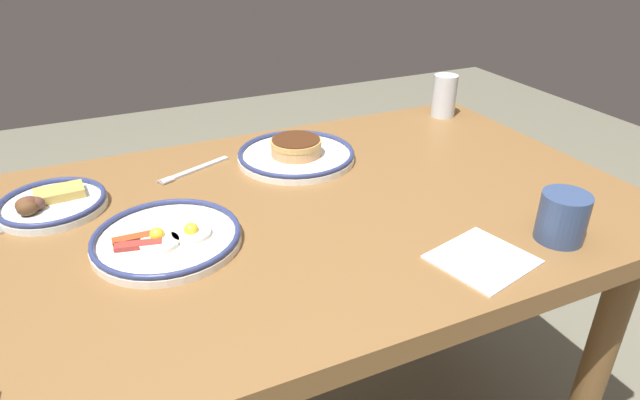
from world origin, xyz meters
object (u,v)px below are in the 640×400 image
(plate_near_main, at_px, (50,203))
(fork_far, at_px, (194,170))
(plate_far_companion, at_px, (167,238))
(drinking_glass, at_px, (444,98))
(plate_center_pancakes, at_px, (296,153))
(coffee_mug, at_px, (562,216))
(paper_napkin, at_px, (482,259))

(plate_near_main, bearing_deg, fork_far, -168.48)
(plate_near_main, distance_m, plate_far_companion, 0.29)
(fork_far, bearing_deg, plate_near_main, 11.52)
(drinking_glass, bearing_deg, plate_center_pancakes, 12.79)
(plate_near_main, xyz_separation_m, plate_far_companion, (-0.18, 0.22, -0.00))
(coffee_mug, relative_size, drinking_glass, 0.98)
(plate_center_pancakes, bearing_deg, plate_near_main, 2.34)
(plate_far_companion, height_order, coffee_mug, coffee_mug)
(coffee_mug, distance_m, paper_napkin, 0.17)
(plate_near_main, xyz_separation_m, drinking_glass, (-1.02, -0.13, 0.04))
(drinking_glass, bearing_deg, plate_near_main, 7.47)
(plate_center_pancakes, bearing_deg, paper_napkin, 103.74)
(paper_napkin, relative_size, fork_far, 0.86)
(plate_near_main, distance_m, paper_napkin, 0.82)
(plate_far_companion, height_order, fork_far, plate_far_companion)
(drinking_glass, height_order, paper_napkin, drinking_glass)
(coffee_mug, xyz_separation_m, paper_napkin, (0.17, 0.00, -0.04))
(drinking_glass, relative_size, fork_far, 0.67)
(plate_near_main, relative_size, plate_center_pancakes, 0.75)
(paper_napkin, bearing_deg, plate_center_pancakes, -76.26)
(plate_center_pancakes, bearing_deg, drinking_glass, -167.21)
(drinking_glass, bearing_deg, fork_far, 5.80)
(plate_near_main, distance_m, plate_center_pancakes, 0.53)
(coffee_mug, bearing_deg, fork_far, -46.38)
(coffee_mug, bearing_deg, plate_center_pancakes, -60.22)
(plate_far_companion, distance_m, paper_napkin, 0.54)
(plate_far_companion, relative_size, drinking_glass, 2.23)
(plate_center_pancakes, relative_size, drinking_glass, 2.35)
(plate_near_main, bearing_deg, coffee_mug, 149.14)
(coffee_mug, relative_size, paper_napkin, 0.76)
(plate_center_pancakes, distance_m, plate_far_companion, 0.42)
(paper_napkin, bearing_deg, plate_near_main, -36.93)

